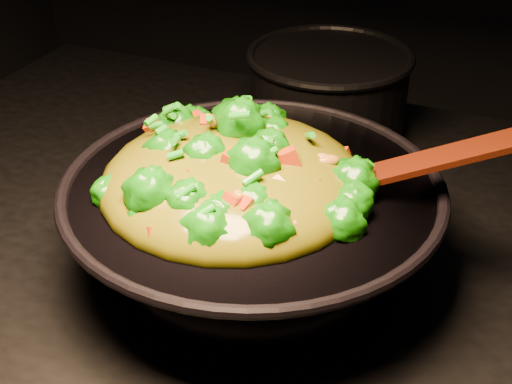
% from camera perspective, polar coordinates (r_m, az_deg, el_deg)
% --- Properties ---
extents(wok, '(0.47, 0.47, 0.12)m').
position_cam_1_polar(wok, '(0.85, -0.27, -2.91)').
color(wok, black).
rests_on(wok, stovetop).
extents(stir_fry, '(0.34, 0.34, 0.11)m').
position_cam_1_polar(stir_fry, '(0.79, -1.91, 3.68)').
color(stir_fry, '#146A07').
rests_on(stir_fry, wok).
extents(spatula, '(0.26, 0.10, 0.11)m').
position_cam_1_polar(spatula, '(0.79, 13.28, 2.33)').
color(spatula, '#341907').
rests_on(spatula, wok).
extents(back_pot, '(0.33, 0.33, 0.14)m').
position_cam_1_polar(back_pot, '(1.16, 5.78, 7.84)').
color(back_pot, black).
rests_on(back_pot, stovetop).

